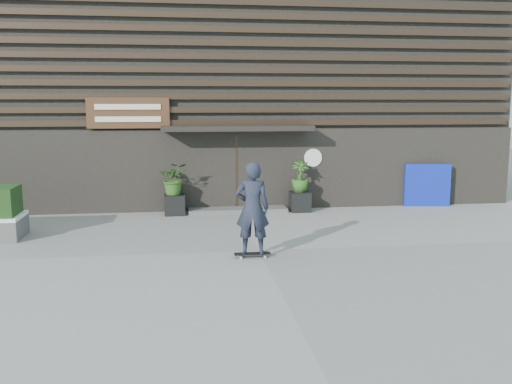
{
  "coord_description": "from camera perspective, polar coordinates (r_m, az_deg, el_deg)",
  "views": [
    {
      "loc": [
        -1.69,
        -12.13,
        3.3
      ],
      "look_at": [
        0.15,
        1.48,
        1.1
      ],
      "focal_mm": 39.22,
      "sensor_mm": 36.0,
      "label": 1
    }
  ],
  "objects": [
    {
      "name": "building",
      "position": [
        22.16,
        -3.37,
        10.87
      ],
      "size": [
        18.0,
        11.0,
        8.0
      ],
      "color": "black",
      "rests_on": "ground"
    },
    {
      "name": "entrance_step",
      "position": [
        17.12,
        -1.88,
        -1.81
      ],
      "size": [
        3.0,
        0.8,
        0.12
      ],
      "primitive_type": "cube",
      "color": "#4F4F4C",
      "rests_on": "ground"
    },
    {
      "name": "skateboarder",
      "position": [
        11.88,
        -0.38,
        -1.67
      ],
      "size": [
        0.78,
        0.57,
        2.07
      ],
      "color": "black",
      "rests_on": "ground"
    },
    {
      "name": "bamboo_right",
      "position": [
        17.06,
        4.53,
        1.59
      ],
      "size": [
        0.54,
        0.54,
        0.96
      ],
      "primitive_type": "imported",
      "color": "#2D591E",
      "rests_on": "planter_pot_right"
    },
    {
      "name": "blue_tarp",
      "position": [
        18.74,
        17.07,
        0.67
      ],
      "size": [
        1.46,
        0.32,
        1.37
      ],
      "primitive_type": "cube",
      "rotation": [
        0.0,
        0.0,
        -0.14
      ],
      "color": "#0C1BA0",
      "rests_on": "ground"
    },
    {
      "name": "bamboo_left",
      "position": [
        16.68,
        -8.34,
        1.35
      ],
      "size": [
        0.86,
        0.75,
        0.96
      ],
      "primitive_type": "imported",
      "color": "#2D591E",
      "rests_on": "planter_pot_left"
    },
    {
      "name": "planter_pot_right",
      "position": [
        17.18,
        4.5,
        -0.99
      ],
      "size": [
        0.6,
        0.6,
        0.6
      ],
      "primitive_type": "cube",
      "color": "black",
      "rests_on": "ground"
    },
    {
      "name": "ground",
      "position": [
        12.68,
        0.25,
        -5.98
      ],
      "size": [
        80.0,
        80.0,
        0.0
      ],
      "primitive_type": "plane",
      "color": "gray",
      "rests_on": "ground"
    },
    {
      "name": "planter_pot_left",
      "position": [
        16.8,
        -8.28,
        -1.28
      ],
      "size": [
        0.6,
        0.6,
        0.6
      ],
      "primitive_type": "cube",
      "color": "black",
      "rests_on": "ground"
    }
  ]
}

